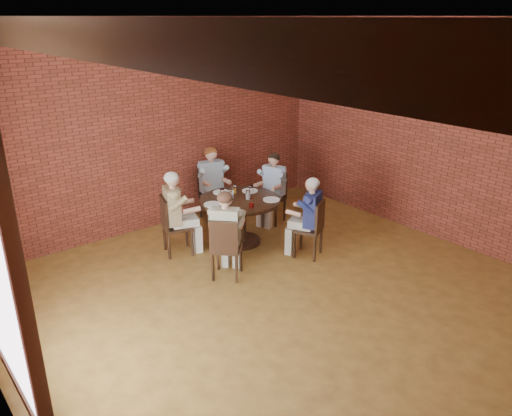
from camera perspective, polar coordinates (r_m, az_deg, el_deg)
floor at (r=6.34m, az=4.90°, el=-11.41°), size 7.00×7.00×0.00m
ceiling at (r=5.35m, az=6.10°, el=20.98°), size 7.00×7.00×0.00m
wall_back at (r=8.40m, az=-11.59°, el=9.00°), size 7.00×0.00×7.00m
wall_right at (r=8.16m, az=22.25°, el=7.51°), size 0.00×7.00×7.00m
ceiling_beam at (r=4.03m, az=-21.03°, el=17.92°), size 0.22×6.90×0.26m
dining_table at (r=7.82m, az=-1.81°, el=-0.45°), size 1.25×1.25×0.75m
chair_a at (r=8.70m, az=2.13°, el=1.51°), size 0.48×0.48×0.88m
diner_a at (r=8.60m, az=1.90°, el=2.21°), size 0.70×0.63×1.23m
chair_b at (r=8.87m, az=-5.14°, el=1.93°), size 0.48×0.48×0.92m
diner_b at (r=8.75m, az=-4.97°, el=2.69°), size 0.62×0.71×1.30m
chair_c at (r=7.57m, az=-9.60°, el=-1.74°), size 0.51×0.51×0.91m
diner_c at (r=7.53m, az=-9.08°, el=-0.62°), size 0.74×0.67×1.29m
chair_d at (r=6.77m, az=-3.51°, el=-4.40°), size 0.55×0.55×0.90m
diner_d at (r=6.78m, az=-3.41°, el=-3.07°), size 0.76×0.76×1.26m
chair_e at (r=7.44m, az=6.54°, el=-2.13°), size 0.51×0.51×0.88m
diner_e at (r=7.41m, az=6.05°, el=-1.11°), size 0.68×0.73×1.23m
plate_a at (r=8.07m, az=-0.70°, el=1.98°), size 0.26×0.26×0.01m
plate_b at (r=8.02m, az=-4.01°, el=1.82°), size 0.26×0.26×0.01m
plate_c at (r=7.51m, az=-5.00°, el=0.42°), size 0.26×0.26×0.01m
plate_d at (r=7.68m, az=1.76°, el=0.96°), size 0.26×0.26×0.01m
glass_a at (r=7.93m, az=-0.55°, el=2.11°), size 0.07×0.07×0.14m
glass_b at (r=7.95m, az=-2.53°, el=2.15°), size 0.07×0.07×0.14m
glass_c at (r=7.77m, az=-3.89°, el=1.66°), size 0.07×0.07×0.14m
glass_d at (r=7.75m, az=-2.82°, el=1.62°), size 0.07×0.07×0.14m
glass_e at (r=7.47m, az=-3.28°, el=0.86°), size 0.07×0.07×0.14m
glass_f at (r=7.34m, az=-0.54°, el=0.52°), size 0.07×0.07×0.14m
glass_g at (r=7.69m, az=-0.92°, el=1.49°), size 0.07×0.07×0.14m
smartphone at (r=7.77m, az=1.84°, el=1.18°), size 0.11×0.15×0.01m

